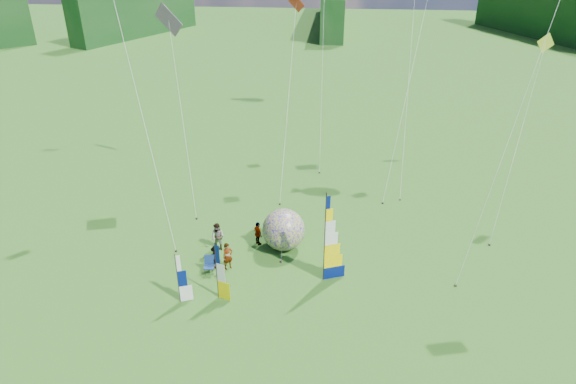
# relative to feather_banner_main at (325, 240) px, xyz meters

# --- Properties ---
(ground) EXTENTS (220.00, 220.00, 0.00)m
(ground) POSITION_rel_feather_banner_main_xyz_m (-1.05, -3.80, -2.72)
(ground) COLOR #35671D
(ground) RESTS_ON ground
(treeline_ring) EXTENTS (210.00, 210.00, 8.00)m
(treeline_ring) POSITION_rel_feather_banner_main_xyz_m (-1.05, -3.80, 1.28)
(treeline_ring) COLOR #23461E
(treeline_ring) RESTS_ON ground
(feather_banner_main) EXTENTS (1.39, 0.63, 5.44)m
(feather_banner_main) POSITION_rel_feather_banner_main_xyz_m (0.00, 0.00, 0.00)
(feather_banner_main) COLOR #04135C
(feather_banner_main) RESTS_ON ground
(side_banner_left) EXTENTS (0.94, 0.42, 3.44)m
(side_banner_left) POSITION_rel_feather_banner_main_xyz_m (-5.65, -2.11, -1.00)
(side_banner_left) COLOR #FFDD00
(side_banner_left) RESTS_ON ground
(side_banner_far) EXTENTS (0.88, 0.40, 3.00)m
(side_banner_far) POSITION_rel_feather_banner_main_xyz_m (-7.63, -2.69, -1.22)
(side_banner_far) COLOR white
(side_banner_far) RESTS_ON ground
(bol_inflatable) EXTENTS (2.84, 2.84, 2.65)m
(bol_inflatable) POSITION_rel_feather_banner_main_xyz_m (-2.61, 3.07, -1.39)
(bol_inflatable) COLOR #1F0799
(bol_inflatable) RESTS_ON ground
(spectator_a) EXTENTS (0.75, 0.72, 1.73)m
(spectator_a) POSITION_rel_feather_banner_main_xyz_m (-5.65, 0.56, -1.86)
(spectator_a) COLOR #66594C
(spectator_a) RESTS_ON ground
(spectator_b) EXTENTS (0.98, 0.70, 1.83)m
(spectator_b) POSITION_rel_feather_banner_main_xyz_m (-6.67, 2.48, -1.81)
(spectator_b) COLOR #66594C
(spectator_b) RESTS_ON ground
(spectator_c) EXTENTS (0.45, 1.00, 1.50)m
(spectator_c) POSITION_rel_feather_banner_main_xyz_m (-6.36, 0.57, -1.97)
(spectator_c) COLOR #66594C
(spectator_c) RESTS_ON ground
(spectator_d) EXTENTS (0.88, 0.99, 1.61)m
(spectator_d) POSITION_rel_feather_banner_main_xyz_m (-4.27, 3.28, -1.92)
(spectator_d) COLOR #66594C
(spectator_d) RESTS_ON ground
(camp_chair) EXTENTS (0.69, 0.69, 1.09)m
(camp_chair) POSITION_rel_feather_banner_main_xyz_m (-6.65, -0.02, -2.18)
(camp_chair) COLOR navy
(camp_chair) RESTS_ON ground
(kite_whale) EXTENTS (6.42, 16.05, 22.60)m
(kite_whale) POSITION_rel_feather_banner_main_xyz_m (5.71, 16.30, 8.58)
(kite_whale) COLOR black
(kite_whale) RESTS_ON ground
(kite_rainbow_delta) EXTENTS (9.70, 11.28, 14.34)m
(kite_rainbow_delta) POSITION_rel_feather_banner_main_xyz_m (-10.17, 8.75, 4.45)
(kite_rainbow_delta) COLOR red
(kite_rainbow_delta) RESTS_ON ground
(kite_parafoil) EXTENTS (8.78, 9.49, 20.60)m
(kite_parafoil) POSITION_rel_feather_banner_main_xyz_m (9.83, 2.87, 7.58)
(kite_parafoil) COLOR #B41817
(kite_parafoil) RESTS_ON ground
(small_kite_red) EXTENTS (6.71, 10.14, 14.11)m
(small_kite_red) POSITION_rel_feather_banner_main_xyz_m (-3.25, 12.38, 4.33)
(small_kite_red) COLOR red
(small_kite_red) RESTS_ON ground
(small_kite_orange) EXTENTS (6.03, 11.81, 15.91)m
(small_kite_orange) POSITION_rel_feather_banner_main_xyz_m (5.55, 14.15, 5.23)
(small_kite_orange) COLOR #FFAD1B
(small_kite_orange) RESTS_ON ground
(small_kite_yellow) EXTENTS (8.86, 10.72, 12.50)m
(small_kite_yellow) POSITION_rel_feather_banner_main_xyz_m (12.01, 8.04, 3.53)
(small_kite_yellow) COLOR #CAD833
(small_kite_yellow) RESTS_ON ground
(small_kite_pink) EXTENTS (10.34, 11.44, 16.27)m
(small_kite_pink) POSITION_rel_feather_banner_main_xyz_m (-11.65, 5.46, 5.41)
(small_kite_pink) COLOR #D11B7C
(small_kite_pink) RESTS_ON ground
(small_kite_green) EXTENTS (5.16, 12.09, 17.29)m
(small_kite_green) POSITION_rel_feather_banner_main_xyz_m (-1.03, 19.13, 5.92)
(small_kite_green) COLOR green
(small_kite_green) RESTS_ON ground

